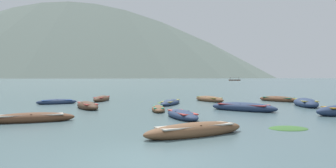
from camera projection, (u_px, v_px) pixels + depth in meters
ground_plane at (157, 78)px, 1507.47m from camera, size 6000.00×6000.00×0.00m
mountain_1 at (95, 20)px, 1416.24m from camera, size 1559.04×1559.04×506.99m
mountain_2 at (184, 48)px, 1771.65m from camera, size 873.27×873.27×325.25m
rowboat_0 at (158, 109)px, 20.96m from camera, size 0.93×3.12×0.44m
rowboat_1 at (57, 102)px, 26.57m from camera, size 3.32×2.29×0.51m
rowboat_2 at (243, 107)px, 21.19m from camera, size 4.38×3.93×0.68m
rowboat_3 at (170, 102)px, 26.07m from camera, size 2.33×4.51×0.49m
rowboat_4 at (209, 99)px, 29.59m from camera, size 2.81×4.26×0.59m
rowboat_5 at (31, 118)px, 15.84m from camera, size 4.21×2.38×0.57m
rowboat_6 at (102, 99)px, 29.95m from camera, size 1.50×3.90×0.61m
rowboat_8 at (195, 130)px, 12.14m from camera, size 4.31×3.04×0.61m
rowboat_9 at (278, 99)px, 29.48m from camera, size 3.30×3.90×0.58m
rowboat_10 at (182, 115)px, 17.34m from camera, size 2.06×3.93×0.53m
rowboat_11 at (87, 106)px, 22.64m from camera, size 2.68×3.97×0.61m
rowboat_13 at (306, 103)px, 24.67m from camera, size 2.33×4.78×0.74m
ferry_0 at (234, 80)px, 224.55m from camera, size 7.72×2.46×2.54m
weed_patch_0 at (288, 129)px, 13.75m from camera, size 1.97×1.77×0.14m
weed_patch_1 at (168, 103)px, 27.94m from camera, size 2.58×2.80×0.14m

